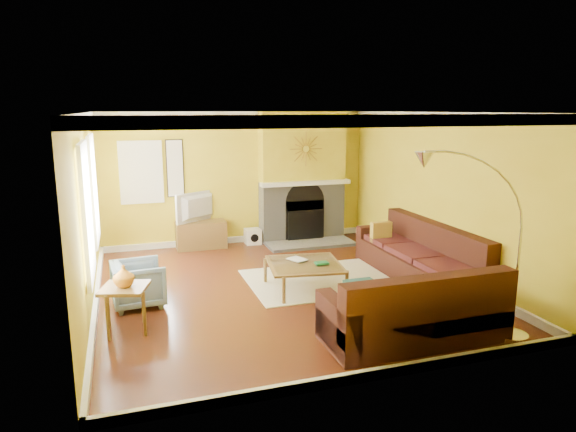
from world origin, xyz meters
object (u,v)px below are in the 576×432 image
object	(u,v)px
coffee_table	(304,276)
arc_lamp	(475,252)
sectional_sofa	(380,266)
media_console	(201,235)
armchair	(139,284)
side_table	(126,309)

from	to	relation	value
coffee_table	arc_lamp	world-z (taller)	arc_lamp
sectional_sofa	media_console	distance (m)	4.12
sectional_sofa	coffee_table	distance (m)	1.17
media_console	armchair	xyz separation A→B (m)	(-1.32, -2.83, 0.05)
sectional_sofa	armchair	distance (m)	3.52
armchair	side_table	size ratio (longest dim) A/B	1.20
coffee_table	media_console	bearing A→B (deg)	111.28
armchair	arc_lamp	distance (m)	4.52
media_console	side_table	xyz separation A→B (m)	(-1.50, -3.69, 0.03)
sectional_sofa	media_console	size ratio (longest dim) A/B	3.92
side_table	arc_lamp	world-z (taller)	arc_lamp
coffee_table	side_table	distance (m)	2.75
coffee_table	armchair	distance (m)	2.47
media_console	side_table	size ratio (longest dim) A/B	1.66
coffee_table	armchair	world-z (taller)	armchair
sectional_sofa	arc_lamp	size ratio (longest dim) A/B	1.68
sectional_sofa	coffee_table	bearing A→B (deg)	149.96
coffee_table	arc_lamp	size ratio (longest dim) A/B	0.47
media_console	armchair	distance (m)	3.12
media_console	armchair	size ratio (longest dim) A/B	1.39
arc_lamp	media_console	bearing A→B (deg)	113.56
coffee_table	side_table	xyz separation A→B (m)	(-2.65, -0.74, 0.08)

